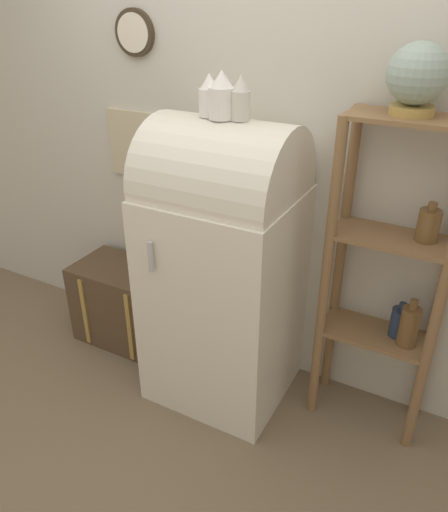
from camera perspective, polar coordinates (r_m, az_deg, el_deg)
ground_plane at (r=2.97m, az=-2.13°, el=-16.73°), size 12.00×12.00×0.00m
wall_back at (r=2.71m, az=3.53°, el=12.25°), size 7.00×0.09×2.70m
refrigerator at (r=2.62m, az=-0.06°, el=-0.88°), size 0.73×0.70×1.58m
suitcase_trunk at (r=3.36m, az=-11.05°, el=-5.39°), size 0.65×0.41×0.53m
shelf_unit at (r=2.51m, az=18.56°, el=-2.03°), size 0.57×0.29×1.64m
globe at (r=2.23m, az=21.24°, el=18.56°), size 0.24×0.24×0.28m
vase_left at (r=2.37m, az=-1.67°, el=17.76°), size 0.10×0.10×0.19m
vase_center at (r=2.31m, az=-0.18°, el=17.77°), size 0.12×0.12×0.21m
vase_right at (r=2.29m, az=1.90°, el=17.46°), size 0.09×0.09×0.19m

